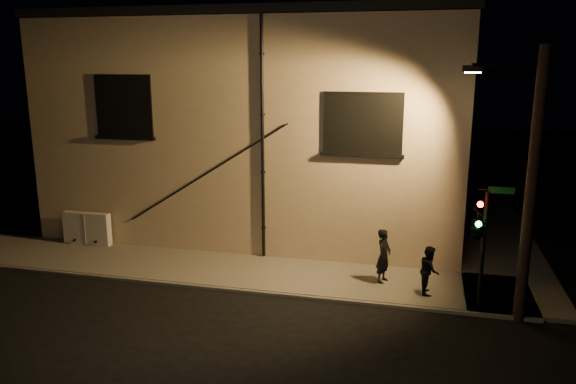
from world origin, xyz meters
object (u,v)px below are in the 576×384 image
(utility_cabinet, at_px, (87,228))
(pedestrian_b, at_px, (429,270))
(pedestrian_a, at_px, (384,256))
(traffic_signal, at_px, (478,227))
(streetlamp_pole, at_px, (528,181))

(utility_cabinet, xyz_separation_m, pedestrian_b, (12.68, -1.73, 0.12))
(pedestrian_a, bearing_deg, pedestrian_b, -93.83)
(utility_cabinet, height_order, pedestrian_a, pedestrian_a)
(pedestrian_b, relative_size, traffic_signal, 0.42)
(utility_cabinet, distance_m, pedestrian_b, 12.79)
(utility_cabinet, bearing_deg, pedestrian_b, -7.75)
(pedestrian_a, height_order, pedestrian_b, pedestrian_a)
(pedestrian_a, height_order, traffic_signal, traffic_signal)
(utility_cabinet, relative_size, pedestrian_b, 1.27)
(utility_cabinet, xyz_separation_m, pedestrian_a, (11.27, -1.13, 0.24))
(pedestrian_b, bearing_deg, streetlamp_pole, -114.89)
(utility_cabinet, xyz_separation_m, traffic_signal, (13.89, -2.32, 1.73))
(traffic_signal, bearing_deg, pedestrian_a, 155.55)
(pedestrian_b, height_order, traffic_signal, traffic_signal)
(utility_cabinet, bearing_deg, streetlamp_pole, -10.10)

